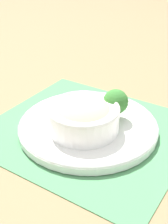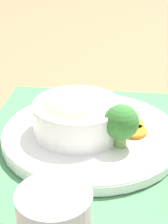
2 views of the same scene
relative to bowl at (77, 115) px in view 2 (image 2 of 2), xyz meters
The scene contains 8 objects.
ground_plane 0.06m from the bowl, 104.62° to the left, with size 4.00×4.00×0.00m, color #8C704C.
placemat 0.06m from the bowl, 104.62° to the left, with size 0.50×0.46×0.00m.
plate 0.05m from the bowl, 104.62° to the left, with size 0.32×0.32×0.02m.
bowl is the anchor object (origin of this frame).
broccoli_floret 0.09m from the bowl, 71.88° to the left, with size 0.06×0.06×0.08m.
carrot_slice_near 0.11m from the bowl, 100.95° to the left, with size 0.05×0.05×0.01m.
carrot_slice_middle 0.11m from the bowl, 115.52° to the left, with size 0.05×0.05×0.01m.
carrot_slice_far 0.10m from the bowl, 130.25° to the left, with size 0.05×0.05×0.01m.
Camera 2 is at (0.57, 0.13, 0.36)m, focal length 60.00 mm.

